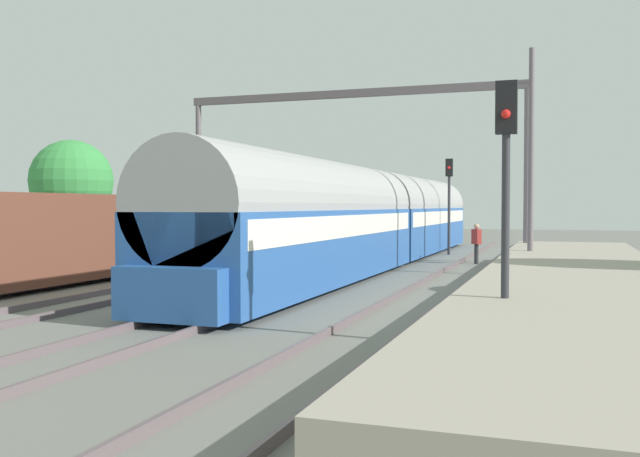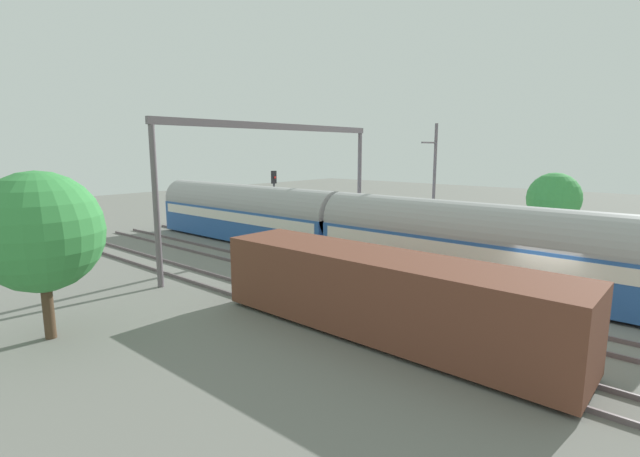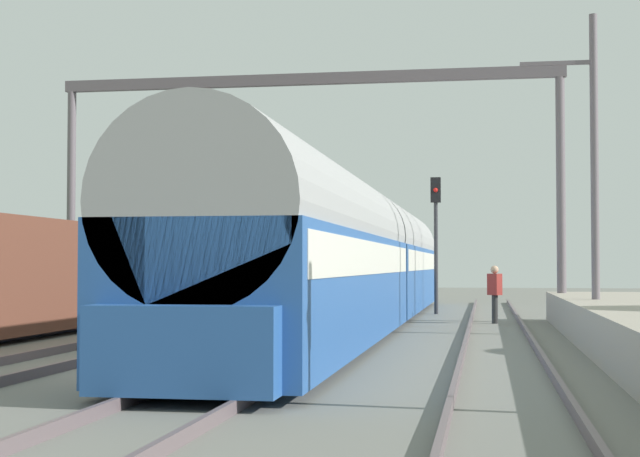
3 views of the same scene
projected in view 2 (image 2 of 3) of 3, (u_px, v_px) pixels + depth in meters
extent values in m
plane|color=slate|center=(538.00, 313.00, 18.28)|extent=(120.00, 120.00, 0.00)
cube|color=#615356|center=(469.00, 371.00, 13.32)|extent=(0.08, 60.00, 0.16)
cube|color=#615356|center=(488.00, 355.00, 14.39)|extent=(0.08, 60.00, 0.16)
cube|color=#615356|center=(515.00, 331.00, 16.26)|extent=(0.08, 60.00, 0.16)
cube|color=#615356|center=(528.00, 320.00, 17.33)|extent=(0.08, 60.00, 0.16)
cube|color=#615356|center=(547.00, 303.00, 19.20)|extent=(0.08, 60.00, 0.16)
cube|color=#615356|center=(556.00, 295.00, 20.27)|extent=(0.08, 60.00, 0.16)
cube|color=#615356|center=(570.00, 283.00, 22.14)|extent=(0.08, 60.00, 0.16)
cube|color=#615356|center=(577.00, 276.00, 23.21)|extent=(0.08, 60.00, 0.16)
cube|color=#A39989|center=(552.00, 253.00, 26.74)|extent=(4.40, 28.00, 0.90)
cube|color=#28569E|center=(471.00, 259.00, 21.88)|extent=(2.90, 16.00, 2.20)
cube|color=silver|center=(472.00, 246.00, 21.77)|extent=(2.93, 15.36, 0.64)
cylinder|color=#9B9B9B|center=(472.00, 232.00, 21.66)|extent=(2.84, 16.00, 2.84)
cube|color=#28569E|center=(246.00, 223.00, 32.41)|extent=(2.90, 16.00, 2.20)
cube|color=silver|center=(246.00, 214.00, 32.30)|extent=(2.93, 15.36, 0.64)
cylinder|color=#9B9B9B|center=(246.00, 205.00, 32.18)|extent=(2.84, 16.00, 2.84)
cube|color=brown|center=(382.00, 293.00, 15.86)|extent=(2.80, 13.00, 2.70)
cube|color=black|center=(382.00, 329.00, 16.08)|extent=(2.52, 11.96, 0.10)
cylinder|color=#2C2C2C|center=(351.00, 238.00, 31.44)|extent=(0.25, 0.25, 0.85)
cube|color=maroon|center=(351.00, 227.00, 31.31)|extent=(0.45, 0.45, 0.64)
sphere|color=tan|center=(351.00, 221.00, 31.24)|extent=(0.24, 0.24, 0.24)
cylinder|color=#2D2D33|center=(274.00, 211.00, 33.15)|extent=(0.14, 0.14, 3.98)
cube|color=black|center=(274.00, 177.00, 32.74)|extent=(0.36, 0.20, 0.90)
sphere|color=red|center=(275.00, 177.00, 32.66)|extent=(0.16, 0.16, 0.16)
cylinder|color=#645A61|center=(156.00, 208.00, 21.10)|extent=(0.28, 0.28, 7.50)
cylinder|color=#645A61|center=(359.00, 187.00, 32.90)|extent=(0.28, 0.28, 7.50)
cube|color=#645A61|center=(279.00, 127.00, 26.32)|extent=(16.22, 0.24, 0.36)
cylinder|color=#645A61|center=(434.00, 187.00, 29.54)|extent=(0.20, 0.20, 8.00)
cube|color=#645A61|center=(429.00, 143.00, 28.39)|extent=(1.80, 0.10, 0.10)
cylinder|color=#4C3826|center=(48.00, 307.00, 15.68)|extent=(0.36, 0.36, 2.21)
sphere|color=#388E42|center=(40.00, 232.00, 15.23)|extent=(4.04, 4.04, 4.04)
cylinder|color=#4C3826|center=(551.00, 231.00, 31.02)|extent=(0.36, 0.36, 1.88)
sphere|color=#388E42|center=(554.00, 198.00, 30.64)|extent=(3.43, 3.43, 3.43)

